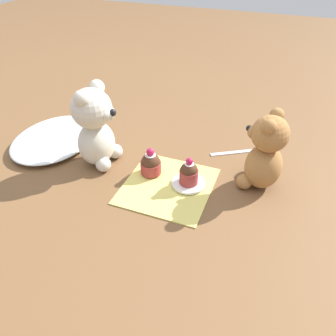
{
  "coord_description": "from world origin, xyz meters",
  "views": [
    {
      "loc": [
        -0.57,
        -0.22,
        0.52
      ],
      "look_at": [
        0.0,
        0.0,
        0.06
      ],
      "focal_mm": 35.0,
      "sensor_mm": 36.0,
      "label": 1
    }
  ],
  "objects": [
    {
      "name": "teddy_bear_tan",
      "position": [
        0.09,
        -0.2,
        0.09
      ],
      "size": [
        0.11,
        0.1,
        0.19
      ],
      "rotation": [
        0.0,
        0.0,
        2.99
      ],
      "color": "#A3703D",
      "rests_on": "ground_plane"
    },
    {
      "name": "knitted_placemat",
      "position": [
        0.0,
        0.0,
        0.0
      ],
      "size": [
        0.22,
        0.21,
        0.01
      ],
      "primitive_type": "cube",
      "color": "#E0D166",
      "rests_on": "ground_plane"
    },
    {
      "name": "teddy_bear_cream",
      "position": [
        0.03,
        0.21,
        0.11
      ],
      "size": [
        0.11,
        0.12,
        0.22
      ],
      "rotation": [
        0.0,
        0.0,
        -0.0
      ],
      "color": "beige",
      "rests_on": "ground_plane"
    },
    {
      "name": "cupcake_near_cream_bear",
      "position": [
        0.03,
        0.06,
        0.03
      ],
      "size": [
        0.05,
        0.05,
        0.07
      ],
      "color": "#993333",
      "rests_on": "knitted_placemat"
    },
    {
      "name": "saucer_plate",
      "position": [
        0.02,
        -0.05,
        0.01
      ],
      "size": [
        0.08,
        0.08,
        0.01
      ],
      "primitive_type": "cylinder",
      "color": "white",
      "rests_on": "knitted_placemat"
    },
    {
      "name": "ground_plane",
      "position": [
        0.0,
        0.0,
        0.0
      ],
      "size": [
        4.0,
        4.0,
        0.0
      ],
      "primitive_type": "plane",
      "color": "brown"
    },
    {
      "name": "cupcake_near_tan_bear",
      "position": [
        0.02,
        -0.05,
        0.04
      ],
      "size": [
        0.05,
        0.05,
        0.07
      ],
      "color": "#993333",
      "rests_on": "saucer_plate"
    },
    {
      "name": "tulle_cloth",
      "position": [
        0.07,
        0.38,
        0.02
      ],
      "size": [
        0.28,
        0.22,
        0.03
      ],
      "primitive_type": "ellipsoid",
      "color": "white",
      "rests_on": "ground_plane"
    },
    {
      "name": "teaspoon",
      "position": [
        0.2,
        -0.12,
        0.0
      ],
      "size": [
        0.08,
        0.12,
        0.01
      ],
      "primitive_type": "cube",
      "rotation": [
        0.0,
        0.0,
        5.26
      ],
      "color": "silver",
      "rests_on": "ground_plane"
    }
  ]
}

